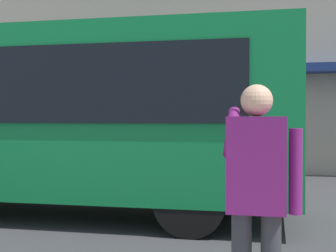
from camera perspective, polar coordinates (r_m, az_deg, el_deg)
ground_plane at (r=7.96m, az=5.17°, el=-10.81°), size 60.00×60.00×0.00m
red_bus at (r=8.54m, az=-16.41°, el=1.32°), size 9.05×2.54×3.08m
pedestrian_photographer at (r=3.37m, az=10.55°, el=-7.22°), size 0.53×0.52×1.70m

